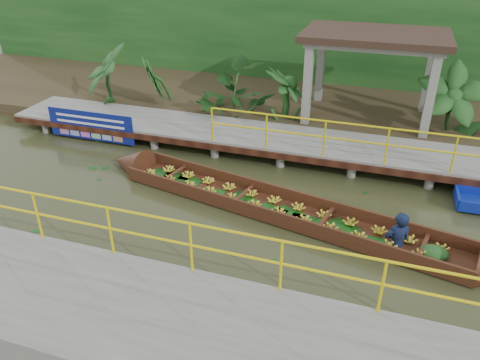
% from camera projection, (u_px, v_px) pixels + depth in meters
% --- Properties ---
extents(ground, '(80.00, 80.00, 0.00)m').
position_uv_depth(ground, '(213.00, 208.00, 11.39)').
color(ground, '#2C3118').
rests_on(ground, ground).
extents(land_strip, '(30.00, 8.00, 0.45)m').
position_uv_depth(land_strip, '(285.00, 102.00, 17.54)').
color(land_strip, '#332A19').
rests_on(land_strip, ground).
extents(far_dock, '(16.00, 2.06, 1.66)m').
position_uv_depth(far_dock, '(255.00, 137.00, 14.02)').
color(far_dock, slate).
rests_on(far_dock, ground).
extents(near_dock, '(18.00, 2.40, 1.73)m').
position_uv_depth(near_dock, '(176.00, 334.00, 7.47)').
color(near_dock, slate).
rests_on(near_dock, ground).
extents(pavilion, '(4.40, 3.00, 3.00)m').
position_uv_depth(pavilion, '(375.00, 44.00, 14.47)').
color(pavilion, slate).
rests_on(pavilion, ground).
extents(foliage_backdrop, '(30.00, 0.80, 4.00)m').
position_uv_depth(foliage_backdrop, '(302.00, 40.00, 18.77)').
color(foliage_backdrop, '#144017').
rests_on(foliage_backdrop, ground).
extents(vendor_boat, '(10.58, 3.21, 2.05)m').
position_uv_depth(vendor_boat, '(292.00, 210.00, 10.92)').
color(vendor_boat, '#38160F').
rests_on(vendor_boat, ground).
extents(blue_banner, '(2.99, 0.04, 0.93)m').
position_uv_depth(blue_banner, '(91.00, 126.00, 14.59)').
color(blue_banner, navy).
rests_on(blue_banner, ground).
extents(tropical_plants, '(14.44, 1.44, 1.80)m').
position_uv_depth(tropical_plants, '(279.00, 91.00, 15.09)').
color(tropical_plants, '#144017').
rests_on(tropical_plants, ground).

